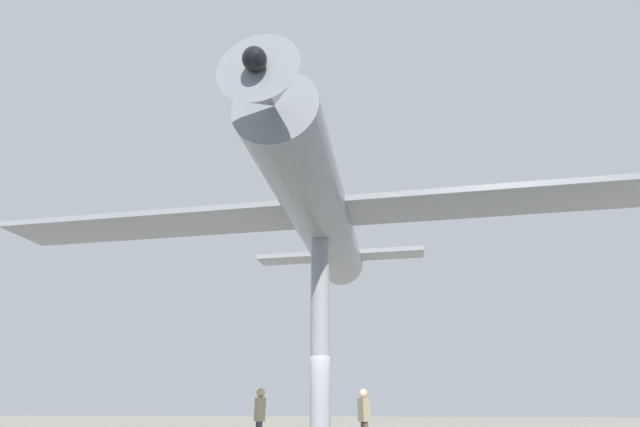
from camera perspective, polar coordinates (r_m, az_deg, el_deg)
The scene contains 4 objects.
support_pylon_central at distance 12.30m, azimuth -0.00°, elevation -16.53°, with size 0.54×0.54×5.84m.
suspended_airplane at distance 13.20m, azimuth -0.13°, elevation 0.37°, with size 21.35×12.30×3.49m.
visitor_person at distance 14.12m, azimuth -8.06°, elevation -25.05°, with size 0.39×0.46×1.75m.
visitor_second at distance 14.10m, azimuth 5.89°, elevation -25.19°, with size 0.37×0.46×1.73m.
Camera 1 is at (-1.17, 12.14, 1.33)m, focal length 24.00 mm.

